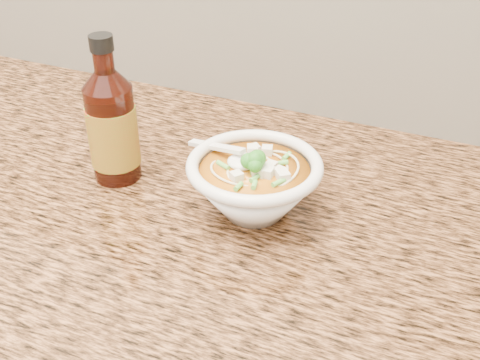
% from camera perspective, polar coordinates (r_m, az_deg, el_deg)
% --- Properties ---
extents(counter_slab, '(4.00, 0.68, 0.04)m').
position_cam_1_polar(counter_slab, '(0.95, -17.37, 0.62)').
color(counter_slab, '#945D36').
rests_on(counter_slab, cabinet).
extents(soup_bowl, '(0.20, 0.17, 0.10)m').
position_cam_1_polar(soup_bowl, '(0.77, 1.35, -0.56)').
color(soup_bowl, white).
rests_on(soup_bowl, counter_slab).
extents(hot_sauce_bottle, '(0.08, 0.08, 0.21)m').
position_cam_1_polar(hot_sauce_bottle, '(0.85, -12.02, 4.92)').
color(hot_sauce_bottle, '#3E1008').
rests_on(hot_sauce_bottle, counter_slab).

